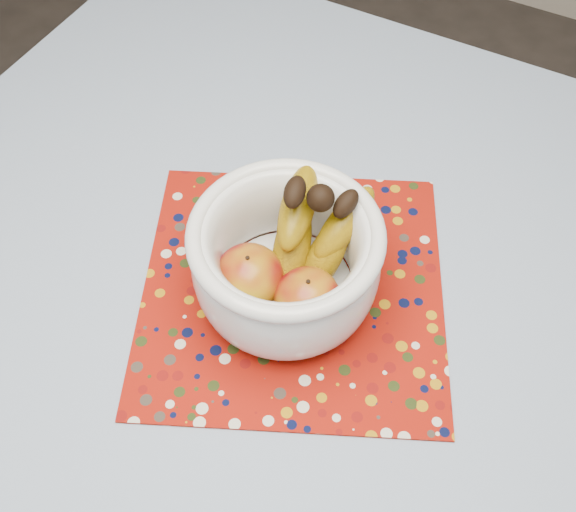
% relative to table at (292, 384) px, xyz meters
% --- Properties ---
extents(table, '(1.20, 1.20, 0.75)m').
position_rel_table_xyz_m(table, '(0.00, 0.00, 0.00)').
color(table, brown).
rests_on(table, ground).
extents(tablecloth, '(1.32, 1.32, 0.01)m').
position_rel_table_xyz_m(tablecloth, '(0.00, 0.00, 0.08)').
color(tablecloth, slate).
rests_on(tablecloth, table).
extents(placemat, '(0.51, 0.51, 0.00)m').
position_rel_table_xyz_m(placemat, '(-0.04, 0.08, 0.09)').
color(placemat, maroon).
rests_on(placemat, tablecloth).
extents(fruit_bowl, '(0.23, 0.24, 0.18)m').
position_rel_table_xyz_m(fruit_bowl, '(-0.04, 0.08, 0.17)').
color(fruit_bowl, white).
rests_on(fruit_bowl, placemat).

